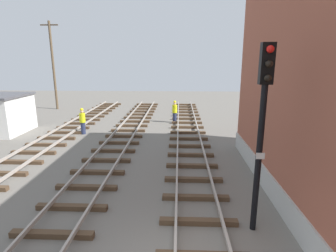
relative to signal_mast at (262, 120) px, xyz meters
name	(u,v)px	position (x,y,z in m)	size (l,w,h in m)	color
signal_mast	(262,120)	(0.00, 0.00, 0.00)	(0.36, 0.40, 5.57)	black
control_hut	(3,114)	(-14.87, 10.79, -2.10)	(3.00, 3.80, 2.76)	silver
utility_pole_far	(53,65)	(-15.45, 20.45, 1.19)	(1.80, 0.24, 8.96)	brown
track_worker_foreground	(83,121)	(-9.12, 10.65, -2.55)	(0.40, 0.40, 1.87)	#262D4C
track_worker_distant	(175,112)	(-2.69, 14.48, -2.55)	(0.40, 0.40, 1.87)	#262D4C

